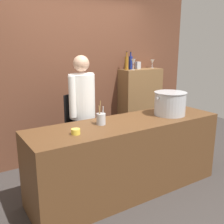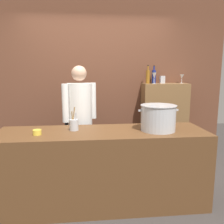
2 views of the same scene
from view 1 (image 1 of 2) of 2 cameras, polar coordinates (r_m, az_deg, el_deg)
The scene contains 13 objects.
ground_plane at distance 3.50m, azimuth 3.20°, elevation -16.37°, with size 8.00×8.00×0.00m, color #383330.
brick_back_panel at distance 4.23m, azimuth -7.81°, elevation 10.32°, with size 4.40×0.10×3.00m, color brown.
prep_counter at distance 3.29m, azimuth 3.31°, elevation -9.62°, with size 2.43×0.70×0.90m, color brown.
bar_cabinet at distance 4.77m, azimuth 6.05°, elevation 0.97°, with size 0.76×0.32×1.38m, color brown.
chef at distance 3.53m, azimuth -6.49°, elevation 0.79°, with size 0.47×0.41×1.66m.
stockpot_large at distance 3.49m, azimuth 12.45°, elevation 1.82°, with size 0.47×0.42×0.30m.
utensil_crock at distance 3.00m, azimuth -2.40°, elevation -1.45°, with size 0.10×0.10×0.27m.
butter_jar at distance 2.71m, azimuth -7.87°, elevation -4.22°, with size 0.09×0.09×0.06m, color yellow.
wine_bottle_amber at distance 4.48m, azimuth 3.17°, elevation 10.59°, with size 0.06×0.06×0.30m.
wine_bottle_cobalt at distance 4.58m, azimuth 4.04°, elevation 10.66°, with size 0.07×0.07×0.30m.
wine_glass_tall at distance 4.48m, azimuth 4.64°, elevation 10.69°, with size 0.07×0.07×0.18m.
wine_glass_short at distance 4.89m, azimuth 8.73°, elevation 10.65°, with size 0.07×0.07×0.15m.
spice_tin_silver at distance 4.66m, azimuth 5.59°, elevation 10.03°, with size 0.08×0.08×0.12m, color #B2B2B7.
Camera 1 is at (-1.78, -2.43, 1.78)m, focal length 42.23 mm.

